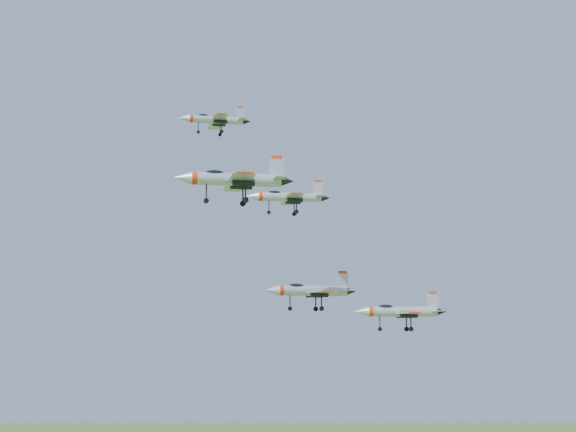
{
  "coord_description": "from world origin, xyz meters",
  "views": [
    {
      "loc": [
        -0.61,
        -108.6,
        116.29
      ],
      "look_at": [
        -0.34,
        -4.24,
        130.96
      ],
      "focal_mm": 50.0,
      "sensor_mm": 36.0,
      "label": 1
    }
  ],
  "objects": [
    {
      "name": "jet_lead",
      "position": [
        -11.9,
        13.88,
        148.81
      ],
      "size": [
        11.36,
        9.57,
        3.05
      ],
      "rotation": [
        0.0,
        0.0,
        0.22
      ],
      "color": "#A9ADB6"
    },
    {
      "name": "jet_left_low",
      "position": [
        2.76,
        4.28,
        121.57
      ],
      "size": [
        13.36,
        11.39,
        3.65
      ],
      "rotation": [
        0.0,
        0.0,
        0.3
      ],
      "color": "#A9ADB6"
    },
    {
      "name": "jet_left_high",
      "position": [
        -0.44,
        -4.34,
        133.49
      ],
      "size": [
        11.33,
        9.46,
        3.03
      ],
      "rotation": [
        0.0,
        0.0,
        0.14
      ],
      "color": "#A9ADB6"
    },
    {
      "name": "jet_right_high",
      "position": [
        -6.53,
        -20.71,
        132.81
      ],
      "size": [
        13.58,
        11.39,
        3.64
      ],
      "rotation": [
        0.0,
        0.0,
        0.18
      ],
      "color": "#A9ADB6"
    },
    {
      "name": "jet_right_low",
      "position": [
        12.66,
        -14.65,
        118.28
      ],
      "size": [
        11.06,
        9.2,
        2.96
      ],
      "rotation": [
        0.0,
        0.0,
        0.11
      ],
      "color": "#A9ADB6"
    }
  ]
}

